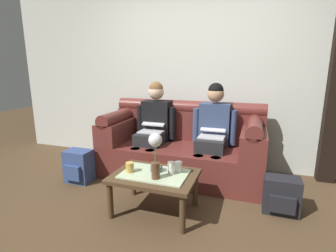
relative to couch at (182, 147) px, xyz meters
name	(u,v)px	position (x,y,z in m)	size (l,w,h in m)	color
ground_plane	(148,221)	(0.00, -1.17, -0.37)	(14.00, 14.00, 0.00)	#4C3823
back_wall_patterned	(193,64)	(0.00, 0.53, 1.08)	(6.00, 0.12, 2.90)	silver
couch	(182,147)	(0.00, 0.00, 0.00)	(2.05, 0.88, 0.96)	maroon
person_left	(154,124)	(-0.40, 0.00, 0.28)	(0.56, 0.67, 1.22)	#232326
person_right	(213,129)	(0.40, 0.00, 0.28)	(0.56, 0.67, 1.22)	#232326
coffee_table	(155,179)	(0.00, -0.98, -0.03)	(0.81, 0.59, 0.41)	#47331E
flower_vase	(155,151)	(0.05, -1.09, 0.30)	(0.12, 0.12, 0.43)	brown
snack_bowl	(156,167)	(0.00, -0.93, 0.07)	(0.12, 0.12, 0.10)	#4C5666
cup_near_left	(178,167)	(0.20, -0.87, 0.08)	(0.08, 0.08, 0.10)	white
cup_near_right	(130,167)	(-0.24, -1.03, 0.08)	(0.08, 0.08, 0.10)	gold
cup_far_center	(171,168)	(0.16, -0.95, 0.09)	(0.06, 0.06, 0.12)	white
backpack_left	(79,166)	(-1.15, -0.66, -0.17)	(0.32, 0.27, 0.41)	#33477A
backpack_right	(281,196)	(1.18, -0.60, -0.20)	(0.34, 0.26, 0.36)	black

